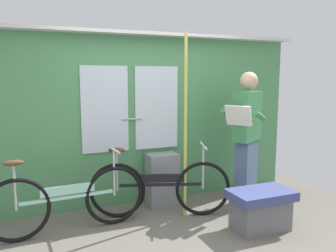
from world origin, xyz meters
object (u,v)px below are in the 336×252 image
object	(u,v)px
passenger_reading_newspaper	(247,135)
bench_seat_corner	(261,209)
bicycle_near_door	(160,188)
bicycle_leaning_behind	(67,200)
handrail_pole	(185,126)
trash_bin_by_wall	(162,179)

from	to	relation	value
passenger_reading_newspaper	bench_seat_corner	bearing A→B (deg)	36.46
bicycle_near_door	passenger_reading_newspaper	size ratio (longest dim) A/B	0.93
bicycle_leaning_behind	passenger_reading_newspaper	world-z (taller)	passenger_reading_newspaper
bicycle_near_door	bench_seat_corner	bearing A→B (deg)	-21.87
handrail_pole	bench_seat_corner	bearing A→B (deg)	-48.14
passenger_reading_newspaper	trash_bin_by_wall	xyz separation A→B (m)	(-1.04, 0.40, -0.59)
passenger_reading_newspaper	bench_seat_corner	size ratio (longest dim) A/B	2.52
bicycle_near_door	handrail_pole	size ratio (longest dim) A/B	0.74
bicycle_leaning_behind	passenger_reading_newspaper	size ratio (longest dim) A/B	0.98
bicycle_near_door	passenger_reading_newspaper	xyz separation A→B (m)	(1.23, -0.02, 0.57)
bicycle_leaning_behind	bench_seat_corner	size ratio (longest dim) A/B	2.46
trash_bin_by_wall	bench_seat_corner	world-z (taller)	trash_bin_by_wall
bicycle_near_door	bicycle_leaning_behind	size ratio (longest dim) A/B	0.96
bicycle_near_door	trash_bin_by_wall	world-z (taller)	bicycle_near_door
bench_seat_corner	handrail_pole	bearing A→B (deg)	131.86
handrail_pole	passenger_reading_newspaper	bearing A→B (deg)	4.03
bicycle_near_door	bench_seat_corner	distance (m)	1.20
passenger_reading_newspaper	trash_bin_by_wall	size ratio (longest dim) A/B	2.56
handrail_pole	trash_bin_by_wall	bearing A→B (deg)	104.11
bicycle_near_door	passenger_reading_newspaper	distance (m)	1.35
bicycle_leaning_behind	handrail_pole	world-z (taller)	handrail_pole
passenger_reading_newspaper	bench_seat_corner	world-z (taller)	passenger_reading_newspaper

